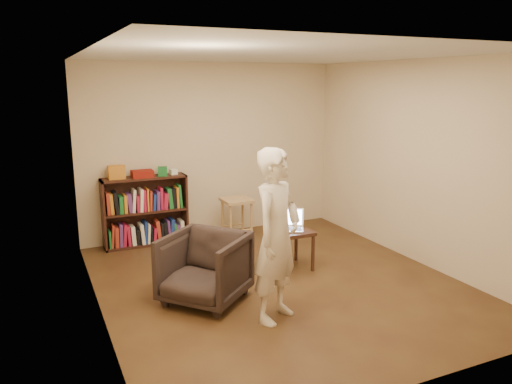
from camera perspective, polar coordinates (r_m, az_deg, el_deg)
name	(u,v)px	position (r m, az deg, el deg)	size (l,w,h in m)	color
floor	(278,283)	(5.98, 2.53, -10.33)	(4.50, 4.50, 0.00)	#3F2314
ceiling	(280,55)	(5.52, 2.80, 15.41)	(4.50, 4.50, 0.00)	silver
wall_back	(212,150)	(7.65, -5.09, 4.79)	(4.00, 4.00, 0.00)	beige
wall_left	(94,190)	(5.03, -18.06, 0.21)	(4.50, 4.50, 0.00)	beige
wall_right	(417,163)	(6.75, 17.98, 3.20)	(4.50, 4.50, 0.00)	beige
bookshelf	(145,215)	(7.38, -12.54, -2.56)	(1.20, 0.30, 1.00)	black
box_yellow	(116,172)	(7.18, -15.66, 2.19)	(0.23, 0.16, 0.18)	orange
red_cloth	(142,174)	(7.21, -12.86, 2.04)	(0.30, 0.22, 0.10)	maroon
box_green	(163,171)	(7.26, -10.63, 2.33)	(0.13, 0.13, 0.13)	#1E722F
box_white	(173,172)	(7.35, -9.42, 2.29)	(0.10, 0.10, 0.08)	white
stool	(237,207)	(7.46, -2.21, -1.68)	(0.42, 0.42, 0.61)	tan
armchair	(205,268)	(5.41, -5.89, -8.64)	(0.80, 0.82, 0.75)	#2D211E
side_table	(290,236)	(6.30, 3.88, -5.07)	(0.49, 0.49, 0.50)	black
laptop	(290,225)	(6.31, 3.90, -3.73)	(0.47, 0.48, 0.23)	#B7B7BC
person	(277,236)	(4.85, 2.39, -5.03)	(0.63, 0.41, 1.72)	beige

